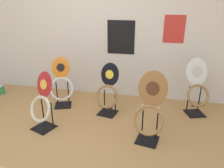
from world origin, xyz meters
TOP-DOWN VIEW (x-y plane):
  - ground_plane at (0.00, 0.00)m, footprint 14.00×14.00m
  - wall_back at (0.00, 1.93)m, footprint 8.00×0.07m
  - toilet_seat_display_woodgrain at (1.12, 0.56)m, footprint 0.44×0.39m
  - toilet_seat_display_crimson_swirl at (-0.37, 0.53)m, footprint 0.43×0.39m
  - toilet_seat_display_orange_sun at (-0.41, 1.26)m, footprint 0.45×0.45m
  - toilet_seat_display_jazz_black at (0.43, 1.14)m, footprint 0.41×0.34m
  - toilet_seat_display_white_plain at (1.81, 1.45)m, footprint 0.45×0.43m
  - paint_can at (-1.82, 1.46)m, footprint 0.16×0.16m

SIDE VIEW (x-z plane):
  - ground_plane at x=0.00m, z-range 0.00..0.00m
  - paint_can at x=-1.82m, z-range 0.00..0.17m
  - toilet_seat_display_jazz_black at x=0.43m, z-range -0.04..0.79m
  - toilet_seat_display_crimson_swirl at x=-0.37m, z-range -0.02..0.81m
  - toilet_seat_display_orange_sun at x=-0.41m, z-range -0.01..0.82m
  - toilet_seat_display_woodgrain at x=1.12m, z-range -0.04..0.88m
  - toilet_seat_display_white_plain at x=1.81m, z-range 0.00..0.89m
  - wall_back at x=0.00m, z-range 0.00..2.60m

